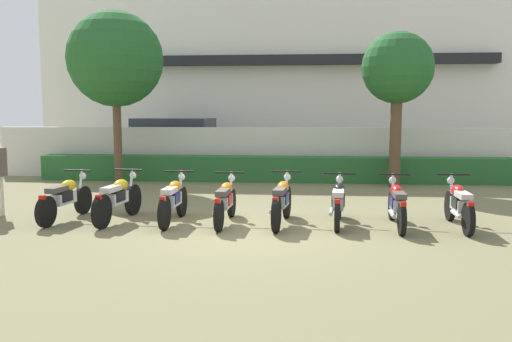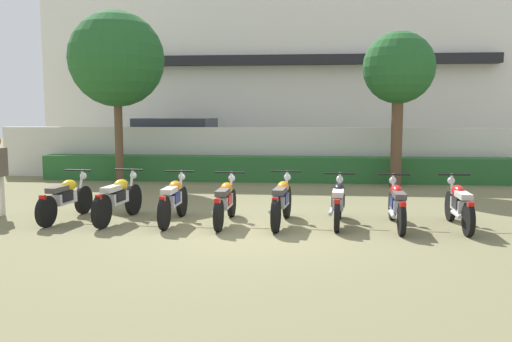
{
  "view_description": "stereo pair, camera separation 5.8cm",
  "coord_description": "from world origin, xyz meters",
  "px_view_note": "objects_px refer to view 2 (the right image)",
  "views": [
    {
      "loc": [
        0.9,
        -9.23,
        2.13
      ],
      "look_at": [
        0.0,
        0.87,
        0.98
      ],
      "focal_mm": 36.79,
      "sensor_mm": 36.0,
      "label": 1
    },
    {
      "loc": [
        0.95,
        -9.22,
        2.13
      ],
      "look_at": [
        0.0,
        0.87,
        0.98
      ],
      "focal_mm": 36.79,
      "sensor_mm": 36.0,
      "label": 2
    }
  ],
  "objects_px": {
    "motorcycle_in_row_0": "(65,198)",
    "motorcycle_in_row_2": "(173,200)",
    "tree_far_side": "(399,70)",
    "motorcycle_in_row_7": "(459,204)",
    "motorcycle_in_row_4": "(282,201)",
    "motorcycle_in_row_3": "(225,201)",
    "motorcycle_in_row_1": "(118,198)",
    "tree_near_inspector": "(117,60)",
    "motorcycle_in_row_6": "(397,204)",
    "parked_car": "(180,145)",
    "motorcycle_in_row_5": "(338,202)"
  },
  "relations": [
    {
      "from": "motorcycle_in_row_0",
      "to": "motorcycle_in_row_7",
      "type": "relative_size",
      "value": 1.01
    },
    {
      "from": "tree_far_side",
      "to": "motorcycle_in_row_5",
      "type": "bearing_deg",
      "value": -110.34
    },
    {
      "from": "tree_far_side",
      "to": "motorcycle_in_row_5",
      "type": "xyz_separation_m",
      "value": [
        -1.92,
        -5.18,
        -2.83
      ]
    },
    {
      "from": "motorcycle_in_row_3",
      "to": "motorcycle_in_row_7",
      "type": "distance_m",
      "value": 4.32
    },
    {
      "from": "motorcycle_in_row_0",
      "to": "tree_near_inspector",
      "type": "bearing_deg",
      "value": 14.74
    },
    {
      "from": "parked_car",
      "to": "motorcycle_in_row_5",
      "type": "bearing_deg",
      "value": -54.34
    },
    {
      "from": "motorcycle_in_row_4",
      "to": "motorcycle_in_row_3",
      "type": "bearing_deg",
      "value": 97.48
    },
    {
      "from": "tree_near_inspector",
      "to": "tree_far_side",
      "type": "xyz_separation_m",
      "value": [
        8.0,
        0.08,
        -0.35
      ]
    },
    {
      "from": "motorcycle_in_row_5",
      "to": "motorcycle_in_row_7",
      "type": "height_order",
      "value": "motorcycle_in_row_7"
    },
    {
      "from": "motorcycle_in_row_0",
      "to": "motorcycle_in_row_1",
      "type": "bearing_deg",
      "value": -84.67
    },
    {
      "from": "motorcycle_in_row_0",
      "to": "motorcycle_in_row_4",
      "type": "xyz_separation_m",
      "value": [
        4.25,
        -0.02,
        0.02
      ]
    },
    {
      "from": "tree_near_inspector",
      "to": "motorcycle_in_row_0",
      "type": "relative_size",
      "value": 2.63
    },
    {
      "from": "tree_far_side",
      "to": "motorcycle_in_row_3",
      "type": "height_order",
      "value": "tree_far_side"
    },
    {
      "from": "motorcycle_in_row_2",
      "to": "motorcycle_in_row_7",
      "type": "relative_size",
      "value": 1.0
    },
    {
      "from": "tree_far_side",
      "to": "parked_car",
      "type": "bearing_deg",
      "value": 154.08
    },
    {
      "from": "motorcycle_in_row_6",
      "to": "motorcycle_in_row_3",
      "type": "bearing_deg",
      "value": 92.18
    },
    {
      "from": "motorcycle_in_row_1",
      "to": "motorcycle_in_row_7",
      "type": "bearing_deg",
      "value": -83.35
    },
    {
      "from": "tree_near_inspector",
      "to": "motorcycle_in_row_6",
      "type": "relative_size",
      "value": 2.62
    },
    {
      "from": "motorcycle_in_row_3",
      "to": "motorcycle_in_row_4",
      "type": "distance_m",
      "value": 1.07
    },
    {
      "from": "motorcycle_in_row_4",
      "to": "motorcycle_in_row_7",
      "type": "relative_size",
      "value": 1.04
    },
    {
      "from": "motorcycle_in_row_1",
      "to": "motorcycle_in_row_2",
      "type": "relative_size",
      "value": 1.04
    },
    {
      "from": "tree_far_side",
      "to": "tree_near_inspector",
      "type": "bearing_deg",
      "value": -179.4
    },
    {
      "from": "motorcycle_in_row_0",
      "to": "motorcycle_in_row_4",
      "type": "height_order",
      "value": "motorcycle_in_row_4"
    },
    {
      "from": "motorcycle_in_row_5",
      "to": "motorcycle_in_row_6",
      "type": "height_order",
      "value": "same"
    },
    {
      "from": "motorcycle_in_row_0",
      "to": "motorcycle_in_row_7",
      "type": "bearing_deg",
      "value": -83.85
    },
    {
      "from": "motorcycle_in_row_1",
      "to": "motorcycle_in_row_6",
      "type": "height_order",
      "value": "motorcycle_in_row_1"
    },
    {
      "from": "parked_car",
      "to": "tree_near_inspector",
      "type": "relative_size",
      "value": 0.93
    },
    {
      "from": "motorcycle_in_row_0",
      "to": "motorcycle_in_row_3",
      "type": "bearing_deg",
      "value": -84.39
    },
    {
      "from": "tree_near_inspector",
      "to": "motorcycle_in_row_3",
      "type": "xyz_separation_m",
      "value": [
        3.95,
        -5.2,
        -3.18
      ]
    },
    {
      "from": "motorcycle_in_row_4",
      "to": "motorcycle_in_row_6",
      "type": "relative_size",
      "value": 1.03
    },
    {
      "from": "parked_car",
      "to": "motorcycle_in_row_1",
      "type": "xyz_separation_m",
      "value": [
        0.88,
        -8.69,
        -0.48
      ]
    },
    {
      "from": "motorcycle_in_row_0",
      "to": "motorcycle_in_row_2",
      "type": "distance_m",
      "value": 2.17
    },
    {
      "from": "motorcycle_in_row_6",
      "to": "motorcycle_in_row_7",
      "type": "relative_size",
      "value": 1.01
    },
    {
      "from": "motorcycle_in_row_7",
      "to": "motorcycle_in_row_2",
      "type": "bearing_deg",
      "value": 92.31
    },
    {
      "from": "motorcycle_in_row_2",
      "to": "motorcycle_in_row_6",
      "type": "relative_size",
      "value": 0.98
    },
    {
      "from": "tree_far_side",
      "to": "motorcycle_in_row_7",
      "type": "xyz_separation_m",
      "value": [
        0.26,
        -5.26,
        -2.83
      ]
    },
    {
      "from": "tree_far_side",
      "to": "motorcycle_in_row_3",
      "type": "distance_m",
      "value": 7.24
    },
    {
      "from": "motorcycle_in_row_1",
      "to": "motorcycle_in_row_7",
      "type": "distance_m",
      "value": 6.42
    },
    {
      "from": "parked_car",
      "to": "motorcycle_in_row_2",
      "type": "relative_size",
      "value": 2.47
    },
    {
      "from": "motorcycle_in_row_4",
      "to": "motorcycle_in_row_5",
      "type": "relative_size",
      "value": 1.1
    },
    {
      "from": "tree_far_side",
      "to": "motorcycle_in_row_4",
      "type": "distance_m",
      "value": 6.67
    },
    {
      "from": "motorcycle_in_row_0",
      "to": "motorcycle_in_row_2",
      "type": "height_order",
      "value": "motorcycle_in_row_2"
    },
    {
      "from": "motorcycle_in_row_6",
      "to": "tree_far_side",
      "type": "bearing_deg",
      "value": -6.88
    },
    {
      "from": "motorcycle_in_row_0",
      "to": "motorcycle_in_row_5",
      "type": "xyz_separation_m",
      "value": [
        5.31,
        0.07,
        -0.01
      ]
    },
    {
      "from": "motorcycle_in_row_3",
      "to": "motorcycle_in_row_5",
      "type": "distance_m",
      "value": 2.14
    },
    {
      "from": "motorcycle_in_row_3",
      "to": "motorcycle_in_row_7",
      "type": "relative_size",
      "value": 1.01
    },
    {
      "from": "motorcycle_in_row_6",
      "to": "motorcycle_in_row_0",
      "type": "bearing_deg",
      "value": 91.93
    },
    {
      "from": "tree_near_inspector",
      "to": "motorcycle_in_row_0",
      "type": "xyz_separation_m",
      "value": [
        0.77,
        -5.16,
        -3.17
      ]
    },
    {
      "from": "parked_car",
      "to": "motorcycle_in_row_3",
      "type": "bearing_deg",
      "value": -66.17
    },
    {
      "from": "motorcycle_in_row_5",
      "to": "motorcycle_in_row_6",
      "type": "xyz_separation_m",
      "value": [
        1.06,
        -0.12,
        -0.0
      ]
    }
  ]
}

